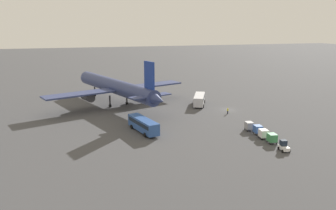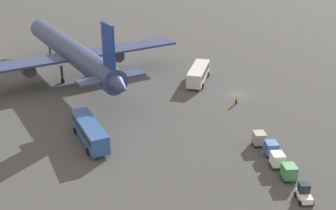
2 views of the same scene
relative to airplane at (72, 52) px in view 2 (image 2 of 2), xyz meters
The scene contains 10 objects.
ground_plane 34.22m from the airplane, 117.27° to the right, with size 600.00×600.00×0.00m, color #424244.
airplane is the anchor object (origin of this frame).
shuttle_bus_near 25.90m from the airplane, 107.18° to the right, with size 10.93×7.31×3.13m.
shuttle_bus_far 28.62m from the airplane, behind, with size 11.52×5.15×3.14m.
baggage_tug 54.49m from the airplane, 151.74° to the right, with size 2.57×1.95×2.10m.
worker_person 34.56m from the airplane, 125.05° to the right, with size 0.38×0.38×1.74m.
cargo_cart_green 50.89m from the airplane, 149.22° to the right, with size 2.19×1.91×2.06m.
cargo_cart_white 48.28m from the airplane, 147.52° to the right, with size 2.19×1.91×2.06m.
cargo_cart_blue 46.08m from the airplane, 144.98° to the right, with size 2.19×1.91×2.06m.
cargo_cart_grey 43.39m from the airplane, 143.20° to the right, with size 2.19×1.91×2.06m.
Camera 2 is at (-68.53, 28.23, 29.98)m, focal length 45.00 mm.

